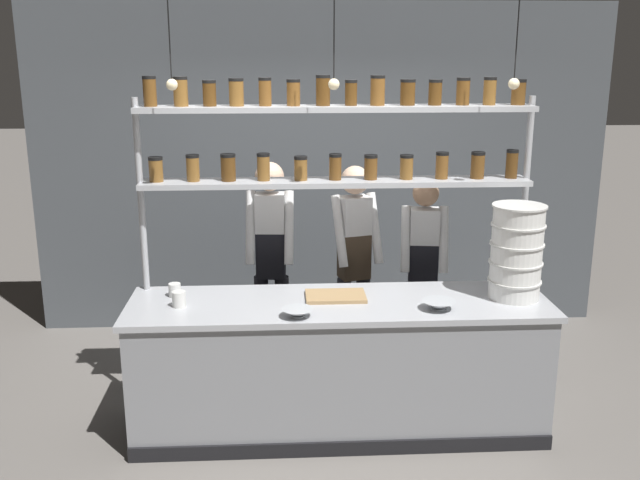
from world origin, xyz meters
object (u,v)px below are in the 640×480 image
Objects in this scene: chef_right at (423,267)px; prep_bowl_center_front at (439,305)px; chef_center at (354,258)px; cutting_board at (336,296)px; container_stack at (516,252)px; prep_bowl_near_left at (298,313)px; serving_cup_by_board at (175,290)px; serving_cup_front at (179,299)px; chef_left at (271,256)px; spice_shelf_unit at (335,148)px.

chef_right is 7.24× the size of prep_bowl_center_front.
chef_center is 0.78m from cutting_board.
chef_right is 0.98m from container_stack.
chef_center reaches higher than prep_bowl_near_left.
serving_cup_by_board is at bearing 176.17° from container_stack.
chef_right reaches higher than serving_cup_front.
prep_bowl_near_left is (0.18, -1.11, -0.05)m from chef_left.
chef_left reaches higher than serving_cup_by_board.
spice_shelf_unit reaches higher than serving_cup_front.
container_stack is 1.23m from cutting_board.
spice_shelf_unit reaches higher than chef_left.
prep_bowl_center_front is at bearing -160.22° from container_stack.
prep_bowl_near_left is at bearing -169.09° from container_stack.
chef_left is 7.90× the size of prep_bowl_center_front.
chef_right is at bearing 84.42° from prep_bowl_center_front.
serving_cup_front reaches higher than prep_bowl_center_front.
prep_bowl_near_left is (-1.45, -0.28, -0.29)m from container_stack.
chef_right reaches higher than prep_bowl_center_front.
chef_center reaches higher than serving_cup_by_board.
chef_left reaches higher than cutting_board.
spice_shelf_unit is 1.55× the size of chef_left.
serving_cup_by_board is (-1.82, -0.65, 0.07)m from chef_right.
spice_shelf_unit is at bearing 164.75° from container_stack.
chef_left is 0.93m from serving_cup_by_board.
chef_center is 18.53× the size of serving_cup_by_board.
chef_center is at bearing 2.96° from chef_left.
prep_bowl_near_left is at bearing -16.82° from serving_cup_front.
container_stack is (0.45, -0.80, 0.34)m from chef_right.
container_stack is at bearing -53.03° from chef_right.
serving_cup_front is (-1.04, -0.37, -0.92)m from spice_shelf_unit.
chef_center is 4.22× the size of cutting_board.
prep_bowl_near_left is 0.91m from prep_bowl_center_front.
cutting_board is at bearing 52.51° from prep_bowl_near_left.
container_stack is at bearing -23.30° from chef_left.
serving_cup_by_board is (-0.82, 0.43, 0.02)m from prep_bowl_near_left.
prep_bowl_center_front is 2.39× the size of serving_cup_by_board.
serving_cup_by_board reaches higher than prep_bowl_near_left.
chef_right is 3.95× the size of cutting_board.
serving_cup_by_board is at bearing 152.11° from prep_bowl_near_left.
spice_shelf_unit is 1.69× the size of chef_right.
serving_cup_by_board is at bearing -171.21° from spice_shelf_unit.
prep_bowl_center_front is at bearing -11.46° from serving_cup_by_board.
chef_right is (0.73, 0.48, -0.99)m from spice_shelf_unit.
chef_center is 16.32× the size of serving_cup_front.
spice_shelf_unit is at bearing 140.49° from prep_bowl_center_front.
serving_cup_by_board is at bearing -168.80° from chef_center.
spice_shelf_unit is 1.58× the size of chef_center.
chef_right is 2.49× the size of container_stack.
chef_center is (0.64, -0.01, -0.02)m from chef_left.
prep_bowl_near_left is (-0.28, -0.60, -0.94)m from spice_shelf_unit.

